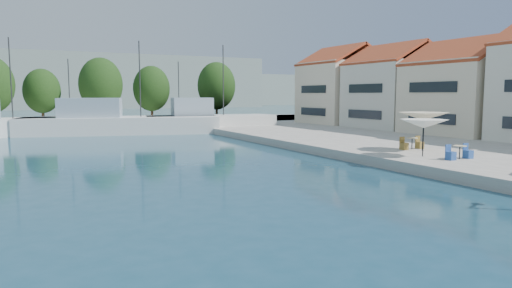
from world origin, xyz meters
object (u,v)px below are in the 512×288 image
trawler_04 (208,122)px  umbrella_white (424,124)px  umbrella_cream (424,116)px  trawler_03 (116,124)px

trawler_04 → umbrella_white: 30.30m
umbrella_cream → umbrella_white: bearing=-137.0°
umbrella_white → umbrella_cream: umbrella_cream is taller
umbrella_white → umbrella_cream: bearing=43.0°
trawler_03 → trawler_04: 10.16m
trawler_04 → umbrella_cream: 28.54m
trawler_04 → umbrella_cream: size_ratio=4.87×
umbrella_white → umbrella_cream: size_ratio=0.88×
trawler_03 → trawler_04: (10.13, -0.69, 0.00)m
trawler_04 → umbrella_cream: bearing=-73.9°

